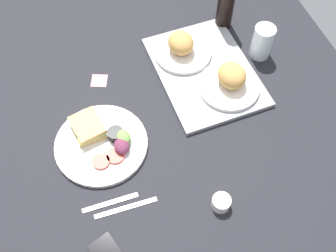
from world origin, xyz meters
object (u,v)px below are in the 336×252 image
(soda_bottle, at_px, (226,1))
(knife, at_px, (126,208))
(drinking_glass, at_px, (262,42))
(bread_plate_far, at_px, (230,80))
(plate_with_salad, at_px, (102,141))
(serving_tray, at_px, (205,71))
(bread_plate_near, at_px, (182,47))
(fork, at_px, (110,203))
(espresso_cup, at_px, (221,203))
(sticky_note, at_px, (99,81))

(soda_bottle, relative_size, knife, 1.22)
(drinking_glass, relative_size, knife, 0.68)
(bread_plate_far, bearing_deg, plate_with_salad, -80.91)
(soda_bottle, bearing_deg, bread_plate_far, -18.62)
(serving_tray, bearing_deg, bread_plate_near, -152.86)
(serving_tray, xyz_separation_m, plate_with_salad, (0.17, -0.42, 0.01))
(fork, bearing_deg, bread_plate_far, 29.63)
(plate_with_salad, bearing_deg, knife, 3.85)
(knife, bearing_deg, espresso_cup, -15.51)
(bread_plate_far, bearing_deg, knife, -55.86)
(bread_plate_far, distance_m, drinking_glass, 0.21)
(bread_plate_far, bearing_deg, soda_bottle, 161.38)
(plate_with_salad, height_order, soda_bottle, soda_bottle)
(plate_with_salad, relative_size, knife, 1.57)
(drinking_glass, distance_m, fork, 0.78)
(soda_bottle, height_order, sticky_note, soda_bottle)
(espresso_cup, distance_m, sticky_note, 0.62)
(drinking_glass, relative_size, soda_bottle, 0.56)
(bread_plate_near, bearing_deg, bread_plate_far, 28.51)
(plate_with_salad, distance_m, fork, 0.21)
(serving_tray, xyz_separation_m, fork, (0.38, -0.45, -0.01))
(bread_plate_near, height_order, bread_plate_far, bread_plate_far)
(plate_with_salad, distance_m, soda_bottle, 0.70)
(bread_plate_far, xyz_separation_m, plate_with_salad, (0.08, -0.48, -0.03))
(bread_plate_near, distance_m, drinking_glass, 0.29)
(soda_bottle, relative_size, fork, 1.36)
(bread_plate_far, distance_m, fork, 0.58)
(plate_with_salad, bearing_deg, espresso_cup, 42.04)
(plate_with_salad, bearing_deg, sticky_note, 169.26)
(serving_tray, xyz_separation_m, soda_bottle, (-0.21, 0.16, 0.11))
(bread_plate_far, relative_size, soda_bottle, 0.93)
(plate_with_salad, bearing_deg, bread_plate_near, 126.76)
(soda_bottle, height_order, fork, soda_bottle)
(bread_plate_far, distance_m, knife, 0.56)
(knife, bearing_deg, plate_with_salad, 94.72)
(drinking_glass, bearing_deg, espresso_cup, -35.67)
(bread_plate_far, height_order, drinking_glass, drinking_glass)
(bread_plate_far, xyz_separation_m, knife, (0.31, -0.46, -0.04))
(espresso_cup, xyz_separation_m, knife, (-0.08, -0.27, -0.02))
(drinking_glass, relative_size, espresso_cup, 2.31)
(drinking_glass, height_order, fork, drinking_glass)
(soda_bottle, relative_size, sticky_note, 4.13)
(bread_plate_near, relative_size, sticky_note, 3.80)
(bread_plate_far, xyz_separation_m, espresso_cup, (0.39, -0.19, -0.03))
(plate_with_salad, relative_size, sticky_note, 5.33)
(soda_bottle, bearing_deg, sticky_note, -76.97)
(plate_with_salad, relative_size, drinking_glass, 2.31)
(bread_plate_far, relative_size, plate_with_salad, 0.72)
(fork, relative_size, knife, 0.89)
(espresso_cup, xyz_separation_m, sticky_note, (-0.57, -0.24, -0.02))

